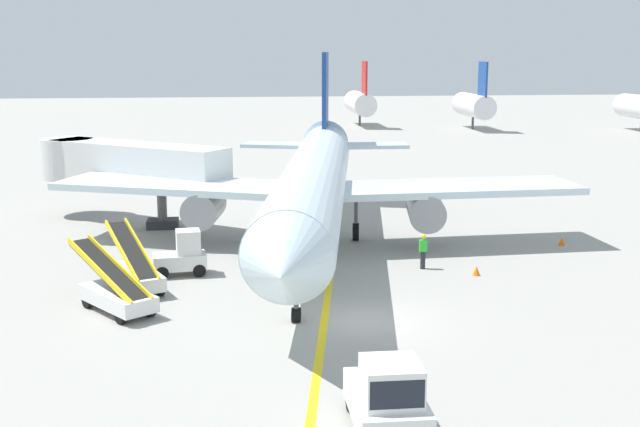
{
  "coord_description": "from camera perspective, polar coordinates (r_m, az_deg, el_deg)",
  "views": [
    {
      "loc": [
        -4.97,
        -28.87,
        10.24
      ],
      "look_at": [
        -0.7,
        8.56,
        2.5
      ],
      "focal_mm": 44.79,
      "sensor_mm": 36.0,
      "label": 1
    }
  ],
  "objects": [
    {
      "name": "airliner",
      "position": [
        41.76,
        -0.43,
        2.21
      ],
      "size": [
        28.23,
        35.25,
        10.1
      ],
      "color": "silver",
      "rests_on": "ground"
    },
    {
      "name": "ground_plane",
      "position": [
        31.04,
        3.11,
        -7.68
      ],
      "size": [
        300.0,
        300.0,
        0.0
      ],
      "primitive_type": "plane",
      "color": "#9E9B93"
    },
    {
      "name": "belt_loader_forward_hold",
      "position": [
        32.87,
        -14.37,
        -5.5
      ],
      "size": [
        3.99,
        4.76,
        2.59
      ],
      "color": "silver",
      "rests_on": "ground"
    },
    {
      "name": "ground_crew_marshaller",
      "position": [
        36.83,
        -0.37,
        -3.06
      ],
      "size": [
        0.36,
        0.24,
        1.7
      ],
      "color": "#26262D",
      "rests_on": "ground"
    },
    {
      "name": "pushback_tug",
      "position": [
        22.22,
        4.87,
        -13.03
      ],
      "size": [
        1.93,
        3.61,
        2.2
      ],
      "color": "silver",
      "rests_on": "ground"
    },
    {
      "name": "safety_cone_nose_right",
      "position": [
        44.51,
        16.89,
        -1.91
      ],
      "size": [
        0.36,
        0.36,
        0.44
      ],
      "primitive_type": "cone",
      "color": "orange",
      "rests_on": "ground"
    },
    {
      "name": "taxi_line_yellow",
      "position": [
        35.64,
        0.65,
        -5.08
      ],
      "size": [
        13.31,
        78.98,
        0.01
      ],
      "primitive_type": "cube",
      "rotation": [
        0.0,
        0.0,
        -0.16
      ],
      "color": "yellow",
      "rests_on": "ground"
    },
    {
      "name": "belt_loader_aft_hold",
      "position": [
        35.68,
        -13.05,
        -4.08
      ],
      "size": [
        3.06,
        5.1,
        2.59
      ],
      "color": "silver",
      "rests_on": "ground"
    },
    {
      "name": "distant_aircraft_mid_right",
      "position": [
        106.92,
        10.92,
        7.64
      ],
      "size": [
        3.0,
        10.1,
        8.8
      ],
      "color": "silver",
      "rests_on": "ground"
    },
    {
      "name": "ground_crew_wing_walker",
      "position": [
        38.22,
        7.37,
        -2.62
      ],
      "size": [
        0.36,
        0.24,
        1.7
      ],
      "color": "#26262D",
      "rests_on": "ground"
    },
    {
      "name": "distant_aircraft_mid_left",
      "position": [
        109.81,
        2.88,
        7.94
      ],
      "size": [
        3.0,
        10.1,
        8.8
      ],
      "color": "silver",
      "rests_on": "ground"
    },
    {
      "name": "jet_bridge",
      "position": [
        49.2,
        -14.11,
        3.44
      ],
      "size": [
        11.82,
        9.54,
        4.85
      ],
      "color": "silver",
      "rests_on": "ground"
    },
    {
      "name": "safety_cone_nose_left",
      "position": [
        37.67,
        11.12,
        -4.04
      ],
      "size": [
        0.36,
        0.36,
        0.44
      ],
      "primitive_type": "cone",
      "color": "orange",
      "rests_on": "ground"
    },
    {
      "name": "baggage_tug_near_wing",
      "position": [
        37.48,
        -9.77,
        -2.95
      ],
      "size": [
        2.54,
        1.6,
        2.1
      ],
      "color": "silver",
      "rests_on": "ground"
    }
  ]
}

